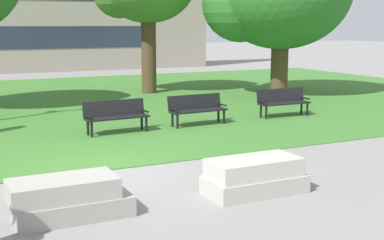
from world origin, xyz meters
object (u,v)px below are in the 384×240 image
(park_bench_near_right, at_px, (116,114))
(concrete_block_center, at_px, (68,199))
(park_bench_far_left, at_px, (283,101))
(park_bench_near_left, at_px, (197,108))
(concrete_block_left, at_px, (254,176))

(park_bench_near_right, bearing_deg, concrete_block_center, -114.68)
(park_bench_near_right, relative_size, park_bench_far_left, 1.01)
(park_bench_near_left, bearing_deg, park_bench_far_left, 2.05)
(concrete_block_left, distance_m, park_bench_far_left, 8.33)
(concrete_block_left, relative_size, park_bench_near_left, 0.99)
(concrete_block_left, xyz_separation_m, park_bench_near_left, (2.03, 6.34, 0.23))
(concrete_block_left, bearing_deg, concrete_block_center, 175.77)
(concrete_block_center, bearing_deg, park_bench_near_right, 65.32)
(concrete_block_center, relative_size, park_bench_near_left, 1.03)
(concrete_block_center, xyz_separation_m, park_bench_near_right, (2.76, 6.01, 0.23))
(park_bench_near_left, xyz_separation_m, park_bench_near_right, (-2.57, -0.09, 0.00))
(concrete_block_center, xyz_separation_m, park_bench_far_left, (8.55, 6.21, 0.23))
(park_bench_near_left, xyz_separation_m, park_bench_far_left, (3.22, 0.12, 0.00))
(concrete_block_center, distance_m, concrete_block_left, 3.31)
(concrete_block_left, distance_m, park_bench_near_right, 6.28)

